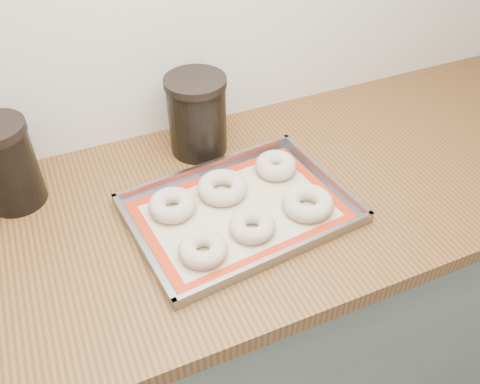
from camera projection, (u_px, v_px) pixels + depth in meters
name	position (u px, v px, depth m)	size (l,w,h in m)	color
cabinet	(154.00, 352.00, 1.37)	(3.00, 0.65, 0.86)	slate
countertop	(130.00, 237.00, 1.07)	(3.06, 0.68, 0.04)	brown
baking_tray	(240.00, 210.00, 1.10)	(0.49, 0.38, 0.03)	gray
baking_mat	(240.00, 211.00, 1.10)	(0.45, 0.33, 0.00)	#C6B793
bagel_front_left	(203.00, 249.00, 0.99)	(0.10, 0.10, 0.04)	#BDAA92
bagel_front_mid	(252.00, 226.00, 1.04)	(0.10, 0.10, 0.03)	#BDAA92
bagel_front_right	(308.00, 203.00, 1.09)	(0.11, 0.11, 0.04)	#BDAA92
bagel_back_left	(172.00, 205.00, 1.08)	(0.10, 0.10, 0.04)	#BDAA92
bagel_back_mid	(222.00, 188.00, 1.13)	(0.11, 0.11, 0.04)	#BDAA92
bagel_back_right	(276.00, 166.00, 1.19)	(0.10, 0.10, 0.04)	#BDAA92
canister_mid	(6.00, 164.00, 1.07)	(0.13, 0.13, 0.20)	black
canister_right	(197.00, 115.00, 1.21)	(0.15, 0.15, 0.20)	black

